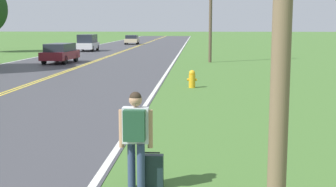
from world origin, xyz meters
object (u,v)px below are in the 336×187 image
Objects in this scene: hitchhiker_person at (135,131)px; car_champagne_hatchback_receding at (132,39)px; fire_hydrant at (192,79)px; car_silver_van_mid_far at (87,43)px; car_maroon_hatchback_mid_near at (60,52)px; suitcase at (152,171)px.

car_champagne_hatchback_receding is (-8.78, 62.07, -0.32)m from hitchhiker_person.
hitchhiker_person is at bearing -93.44° from fire_hydrant.
car_silver_van_mid_far reaches higher than fire_hydrant.
car_maroon_hatchback_mid_near is 1.16× the size of car_champagne_hatchback_receding.
car_champagne_hatchback_receding is (-9.06, 61.93, 0.45)m from suitcase.
hitchhiker_person reaches higher than suitcase.
hitchhiker_person is 0.83m from suitcase.
hitchhiker_person is 0.43× the size of car_silver_van_mid_far.
fire_hydrant is (0.82, 13.67, -0.65)m from hitchhiker_person.
hitchhiker_person is at bearing -158.13° from car_maroon_hatchback_mid_near.
car_silver_van_mid_far is 18.69m from car_champagne_hatchback_receding.
car_maroon_hatchback_mid_near is (-10.21, 13.53, 0.39)m from fire_hydrant.
fire_hydrant is 16.96m from car_maroon_hatchback_mid_near.
hitchhiker_person is 2.66× the size of suitcase.
hitchhiker_person is at bearing 117.87° from suitcase.
car_champagne_hatchback_receding is (-9.60, 48.40, 0.34)m from fire_hydrant.
car_champagne_hatchback_receding is at bearing 1.82° from car_maroon_hatchback_mid_near.
car_maroon_hatchback_mid_near is (-9.66, 27.06, 0.50)m from suitcase.
car_maroon_hatchback_mid_near is 34.87m from car_champagne_hatchback_receding.
car_silver_van_mid_far is at bearing 15.36° from suitcase.
car_maroon_hatchback_mid_near is 1.04× the size of car_silver_van_mid_far.
hitchhiker_person is 2.12× the size of fire_hydrant.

